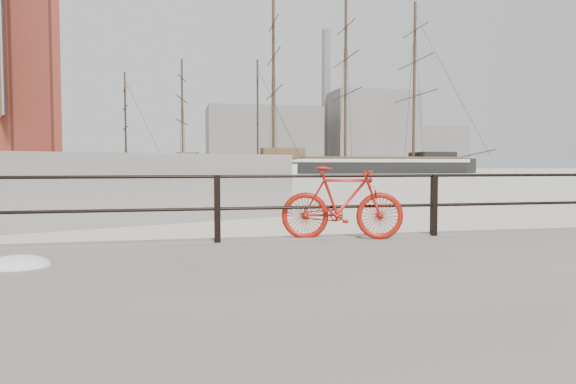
{
  "coord_description": "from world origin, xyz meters",
  "views": [
    {
      "loc": [
        -4.06,
        -7.78,
        1.5
      ],
      "look_at": [
        -2.07,
        1.5,
        1.0
      ],
      "focal_mm": 32.0,
      "sensor_mm": 36.0,
      "label": 1
    }
  ],
  "objects": [
    {
      "name": "schooner_left",
      "position": [
        -17.38,
        78.06,
        0.0
      ],
      "size": [
        23.92,
        14.02,
        17.26
      ],
      "primitive_type": null,
      "rotation": [
        0.0,
        0.0,
        0.18
      ],
      "color": "white",
      "rests_on": "ground"
    },
    {
      "name": "schooner_mid",
      "position": [
        2.32,
        72.33,
        0.0
      ],
      "size": [
        27.0,
        15.11,
        18.65
      ],
      "primitive_type": null,
      "rotation": [
        0.0,
        0.0,
        -0.18
      ],
      "color": "beige",
      "rests_on": "ground"
    },
    {
      "name": "industrial_mid",
      "position": [
        55.0,
        145.0,
        12.0
      ],
      "size": [
        26.0,
        20.0,
        24.0
      ],
      "primitive_type": "cube",
      "color": "gray",
      "rests_on": "ground"
    },
    {
      "name": "industrial_west",
      "position": [
        20.0,
        140.0,
        9.0
      ],
      "size": [
        32.0,
        18.0,
        18.0
      ],
      "primitive_type": "cube",
      "color": "gray",
      "rests_on": "ground"
    },
    {
      "name": "guardrail",
      "position": [
        0.0,
        -0.15,
        0.85
      ],
      "size": [
        28.0,
        0.1,
        1.0
      ],
      "primitive_type": null,
      "color": "black",
      "rests_on": "promenade"
    },
    {
      "name": "smokestack",
      "position": [
        42.0,
        150.0,
        22.0
      ],
      "size": [
        2.8,
        2.8,
        44.0
      ],
      "primitive_type": "cylinder",
      "color": "gray",
      "rests_on": "ground"
    },
    {
      "name": "ground",
      "position": [
        0.0,
        0.0,
        0.0
      ],
      "size": [
        400.0,
        400.0,
        0.0
      ],
      "primitive_type": "plane",
      "color": "white",
      "rests_on": "ground"
    },
    {
      "name": "barque_black",
      "position": [
        25.59,
        81.28,
        0.0
      ],
      "size": [
        58.5,
        21.11,
        32.87
      ],
      "primitive_type": null,
      "rotation": [
        0.0,
        0.0,
        -0.04
      ],
      "color": "black",
      "rests_on": "ground"
    },
    {
      "name": "industrial_east",
      "position": [
        78.0,
        150.0,
        7.0
      ],
      "size": [
        20.0,
        16.0,
        14.0
      ],
      "primitive_type": "cube",
      "color": "gray",
      "rests_on": "ground"
    },
    {
      "name": "bicycle",
      "position": [
        -1.59,
        -0.25,
        0.92
      ],
      "size": [
        1.89,
        0.69,
        1.13
      ],
      "primitive_type": "imported",
      "rotation": [
        0.0,
        0.0,
        -0.22
      ],
      "color": "#A8150B",
      "rests_on": "promenade"
    }
  ]
}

